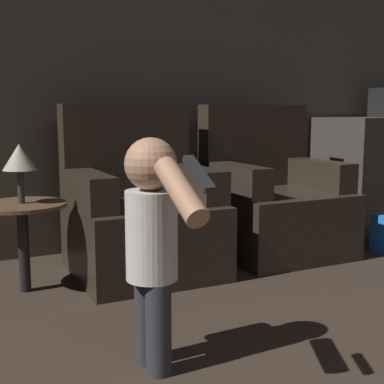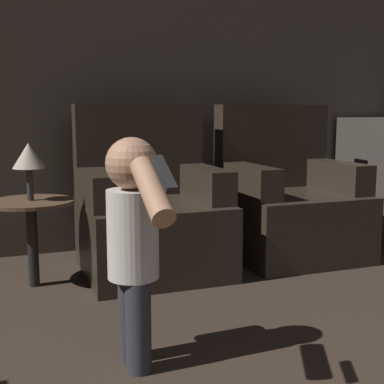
% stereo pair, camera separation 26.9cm
% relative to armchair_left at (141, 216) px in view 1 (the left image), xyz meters
% --- Properties ---
extents(wall_back, '(8.40, 0.05, 2.60)m').
position_rel_armchair_left_xyz_m(wall_back, '(-0.01, 0.65, 0.95)').
color(wall_back, '#51493F').
rests_on(wall_back, ground_plane).
extents(armchair_left, '(0.85, 0.82, 1.03)m').
position_rel_armchair_left_xyz_m(armchair_left, '(0.00, 0.00, 0.00)').
color(armchair_left, black).
rests_on(armchair_left, ground_plane).
extents(armchair_right, '(0.85, 0.82, 1.03)m').
position_rel_armchair_left_xyz_m(armchair_right, '(0.99, 0.00, 0.00)').
color(armchair_right, black).
rests_on(armchair_right, ground_plane).
extents(person_toddler, '(0.20, 0.61, 0.89)m').
position_rel_armchair_left_xyz_m(person_toddler, '(-0.44, -1.21, 0.18)').
color(person_toddler, '#28282D').
rests_on(person_toddler, ground_plane).
extents(side_table, '(0.48, 0.48, 0.49)m').
position_rel_armchair_left_xyz_m(side_table, '(-0.71, -0.06, 0.07)').
color(side_table, black).
rests_on(side_table, ground_plane).
extents(lamp, '(0.18, 0.18, 0.32)m').
position_rel_armchair_left_xyz_m(lamp, '(-0.71, -0.06, 0.39)').
color(lamp, '#262626').
rests_on(lamp, side_table).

